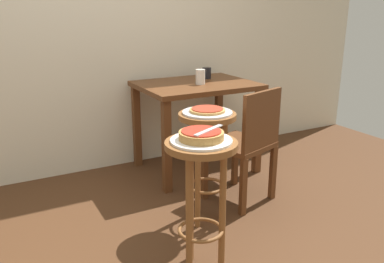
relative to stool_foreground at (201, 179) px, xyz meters
The scene contains 11 objects.
stool_foreground is the anchor object (origin of this frame).
serving_plate_foreground 0.21m from the stool_foreground, 90.00° to the right, with size 0.31×0.31×0.01m, color white.
pizza_foreground 0.24m from the stool_foreground, behind, with size 0.23×0.23×0.05m.
stool_middle 0.56m from the stool_foreground, 56.52° to the left, with size 0.37×0.37×0.75m.
serving_plate_middle 0.60m from the stool_foreground, 56.52° to the left, with size 0.32×0.32×0.01m, color silver.
pizza_middle 0.60m from the stool_foreground, 56.52° to the left, with size 0.23×0.23×0.02m.
dining_table 1.46m from the stool_foreground, 62.13° to the left, with size 0.96×0.73×0.77m.
cup_near_edge 1.43m from the stool_foreground, 60.77° to the left, with size 0.08×0.08×0.12m, color silver.
cup_far_edge 1.70m from the stool_foreground, 58.79° to the left, with size 0.08×0.08×0.10m, color black.
wooden_chair 0.90m from the stool_foreground, 38.76° to the left, with size 0.50×0.50×0.85m.
pizza_server_knife 0.27m from the stool_foreground, 33.69° to the right, with size 0.22×0.02×0.01m, color silver.
Camera 1 is at (-0.82, -1.74, 1.39)m, focal length 37.45 mm.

